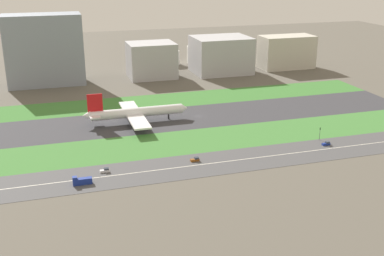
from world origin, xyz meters
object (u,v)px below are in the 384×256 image
(traffic_light, at_px, (320,133))
(fuel_tank_centre, at_px, (200,54))
(cargo_warehouse, at_px, (286,52))
(hangar_building, at_px, (151,60))
(terminal_building, at_px, (44,50))
(truck_0, at_px, (82,181))
(car_0, at_px, (326,144))
(car_1, at_px, (195,159))
(fuel_tank_east, at_px, (233,54))
(car_2, at_px, (105,170))
(office_tower, at_px, (221,55))
(fuel_tank_west, at_px, (171,58))
(airliner, at_px, (135,113))

(traffic_light, xyz_separation_m, fuel_tank_centre, (1.50, 219.01, 3.77))
(cargo_warehouse, bearing_deg, hangar_building, 180.00)
(terminal_building, distance_m, fuel_tank_centre, 150.24)
(truck_0, height_order, hangar_building, hangar_building)
(truck_0, height_order, car_0, truck_0)
(car_1, xyz_separation_m, cargo_warehouse, (144.02, 182.00, 13.72))
(terminal_building, bearing_deg, truck_0, -86.89)
(traffic_light, relative_size, cargo_warehouse, 0.15)
(fuel_tank_east, bearing_deg, traffic_light, -99.26)
(truck_0, distance_m, car_2, 15.27)
(office_tower, relative_size, fuel_tank_east, 2.39)
(fuel_tank_centre, bearing_deg, car_1, -108.46)
(cargo_warehouse, bearing_deg, truck_0, -136.14)
(cargo_warehouse, bearing_deg, car_2, -135.98)
(truck_0, xyz_separation_m, hangar_building, (74.43, 192.00, 12.86))
(terminal_building, height_order, hangar_building, terminal_building)
(cargo_warehouse, height_order, fuel_tank_west, cargo_warehouse)
(terminal_building, relative_size, office_tower, 1.21)
(airliner, xyz_separation_m, cargo_warehouse, (161.38, 114.00, 8.41))
(airliner, bearing_deg, traffic_light, -33.22)
(car_0, relative_size, car_2, 1.00)
(car_1, height_order, office_tower, office_tower)
(terminal_building, bearing_deg, traffic_light, -51.08)
(car_1, relative_size, office_tower, 0.09)
(terminal_building, height_order, fuel_tank_west, terminal_building)
(car_1, distance_m, traffic_light, 74.79)
(cargo_warehouse, distance_m, fuel_tank_west, 107.14)
(truck_0, xyz_separation_m, fuel_tank_west, (102.93, 237.00, 4.82))
(car_2, xyz_separation_m, traffic_light, (118.57, 7.99, 3.37))
(car_1, bearing_deg, car_0, 0.00)
(car_0, xyz_separation_m, cargo_warehouse, (70.25, 182.00, 13.72))
(traffic_light, bearing_deg, truck_0, -172.12)
(traffic_light, bearing_deg, car_1, -173.86)
(traffic_light, height_order, fuel_tank_centre, fuel_tank_centre)
(car_1, xyz_separation_m, office_tower, (80.58, 182.00, 14.61))
(traffic_light, distance_m, hangar_building, 182.98)
(truck_0, xyz_separation_m, cargo_warehouse, (199.82, 192.00, 12.97))
(traffic_light, relative_size, hangar_building, 0.19)
(airliner, relative_size, car_2, 14.77)
(car_0, bearing_deg, traffic_light, 86.32)
(fuel_tank_centre, bearing_deg, traffic_light, -90.39)
(terminal_building, relative_size, fuel_tank_east, 2.90)
(truck_0, height_order, terminal_building, terminal_building)
(traffic_light, xyz_separation_m, cargo_warehouse, (69.74, 174.01, 10.35))
(car_0, xyz_separation_m, car_1, (-73.77, 0.00, 0.00))
(car_0, height_order, fuel_tank_centre, fuel_tank_centre)
(hangar_building, distance_m, fuel_tank_east, 102.20)
(airliner, xyz_separation_m, fuel_tank_west, (64.49, 159.00, 0.26))
(airliner, height_order, car_2, airliner)
(fuel_tank_centre, xyz_separation_m, fuel_tank_east, (34.23, 0.00, -1.88))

